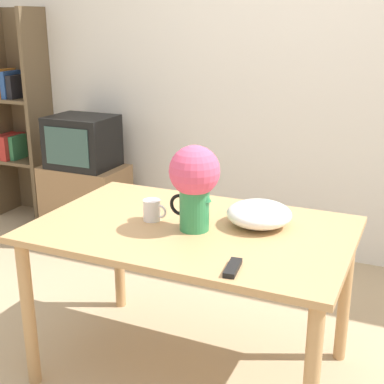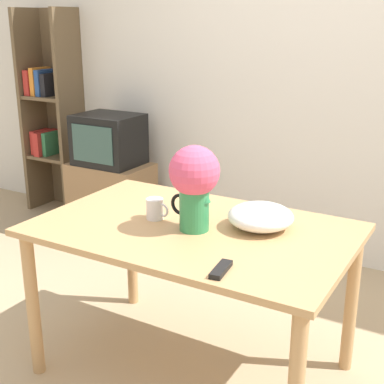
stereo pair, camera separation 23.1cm
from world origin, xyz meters
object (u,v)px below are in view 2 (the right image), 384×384
object	(u,v)px
coffee_mug	(155,209)
flower_vase	(194,180)
tv_set	(109,140)
white_bowl	(261,216)

from	to	relation	value
coffee_mug	flower_vase	bearing A→B (deg)	-6.36
tv_set	coffee_mug	bearing A→B (deg)	-44.43
flower_vase	tv_set	world-z (taller)	flower_vase
flower_vase	white_bowl	bearing A→B (deg)	33.38
flower_vase	tv_set	distance (m)	1.96
white_bowl	flower_vase	bearing A→B (deg)	-146.62
white_bowl	tv_set	distance (m)	2.05
flower_vase	white_bowl	world-z (taller)	flower_vase
flower_vase	white_bowl	size ratio (longest dim) A/B	1.30
tv_set	white_bowl	bearing A→B (deg)	-32.42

